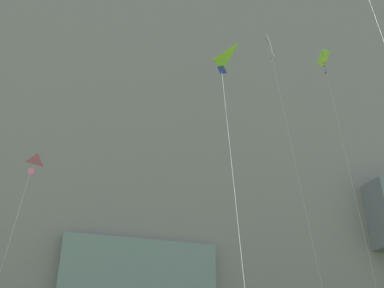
# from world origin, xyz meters

# --- Properties ---
(cliff_face) EXTENTS (180.00, 30.47, 76.23)m
(cliff_face) POSITION_xyz_m (0.01, 56.98, 38.08)
(cliff_face) COLOR slate
(cliff_face) RESTS_ON ground
(kite_diamond_low_left) EXTENTS (2.45, 3.59, 32.79)m
(kite_diamond_low_left) POSITION_xyz_m (9.20, 32.42, 30.86)
(kite_diamond_low_left) COLOR white
(kite_diamond_low_left) RESTS_ON ground
(kite_diamond_front_field) EXTENTS (1.60, 5.18, 35.11)m
(kite_diamond_front_field) POSITION_xyz_m (16.89, 35.06, 32.69)
(kite_diamond_front_field) COLOR #8CCC33
(kite_diamond_front_field) RESTS_ON ground
(kite_delta_upper_left) EXTENTS (1.52, 6.10, 19.37)m
(kite_delta_upper_left) POSITION_xyz_m (-0.63, 21.76, 18.82)
(kite_delta_upper_left) COLOR #8CCC33
(kite_delta_upper_left) RESTS_ON ground
(kite_delta_low_center) EXTENTS (1.42, 6.20, 16.39)m
(kite_delta_low_center) POSITION_xyz_m (-10.25, 32.43, 15.93)
(kite_delta_low_center) COLOR pink
(kite_delta_low_center) RESTS_ON ground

